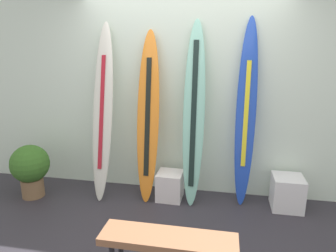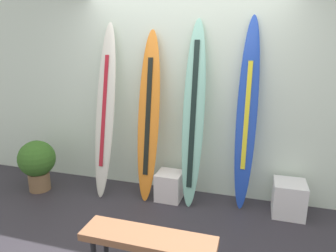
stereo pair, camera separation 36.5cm
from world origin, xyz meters
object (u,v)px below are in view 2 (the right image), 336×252
object	(u,v)px
display_block_left	(289,198)
bench	(148,243)
surfboard_sunset	(149,118)
surfboard_cobalt	(247,118)
potted_plant	(37,162)
surfboard_ivory	(105,111)
surfboard_seafoam	(193,116)
display_block_center	(169,186)

from	to	relation	value
display_block_left	bench	xyz separation A→B (m)	(-1.17, -1.49, 0.21)
surfboard_sunset	bench	bearing A→B (deg)	-70.27
surfboard_cobalt	bench	bearing A→B (deg)	-111.97
surfboard_cobalt	display_block_left	xyz separation A→B (m)	(0.53, -0.09, -0.90)
potted_plant	surfboard_ivory	bearing A→B (deg)	15.69
surfboard_seafoam	surfboard_cobalt	world-z (taller)	surfboard_cobalt
display_block_left	bench	distance (m)	1.91
surfboard_sunset	potted_plant	size ratio (longest dim) A/B	3.04
display_block_center	bench	size ratio (longest dim) A/B	0.33
surfboard_cobalt	bench	xyz separation A→B (m)	(-0.64, -1.58, -0.69)
display_block_center	surfboard_cobalt	bearing A→B (deg)	7.84
surfboard_seafoam	surfboard_cobalt	size ratio (longest dim) A/B	0.99
surfboard_ivory	surfboard_sunset	distance (m)	0.57
surfboard_ivory	bench	size ratio (longest dim) A/B	2.05
surfboard_sunset	bench	size ratio (longest dim) A/B	1.96
surfboard_seafoam	potted_plant	size ratio (longest dim) A/B	3.20
surfboard_sunset	display_block_center	size ratio (longest dim) A/B	5.93
surfboard_ivory	display_block_left	size ratio (longest dim) A/B	5.49
display_block_left	bench	size ratio (longest dim) A/B	0.37
surfboard_cobalt	bench	distance (m)	1.83
surfboard_seafoam	surfboard_cobalt	xyz separation A→B (m)	(0.61, 0.07, 0.01)
surfboard_ivory	surfboard_cobalt	xyz separation A→B (m)	(1.74, 0.13, 0.00)
surfboard_ivory	display_block_left	xyz separation A→B (m)	(2.27, 0.05, -0.90)
surfboard_cobalt	display_block_left	world-z (taller)	surfboard_cobalt
surfboard_ivory	surfboard_cobalt	distance (m)	1.74
surfboard_sunset	potted_plant	xyz separation A→B (m)	(-1.48, -0.30, -0.63)
surfboard_cobalt	surfboard_seafoam	bearing A→B (deg)	-173.38
bench	surfboard_seafoam	bearing A→B (deg)	88.95
display_block_center	bench	world-z (taller)	bench
surfboard_ivory	display_block_center	xyz separation A→B (m)	(0.85, 0.01, -0.92)
display_block_left	display_block_center	world-z (taller)	display_block_left
potted_plant	display_block_center	bearing A→B (deg)	8.64
surfboard_seafoam	display_block_center	distance (m)	0.96
surfboard_sunset	bench	distance (m)	1.70
surfboard_seafoam	potted_plant	xyz separation A→B (m)	(-2.04, -0.32, -0.69)
surfboard_ivory	display_block_left	distance (m)	2.44
display_block_left	potted_plant	xyz separation A→B (m)	(-3.19, -0.30, 0.20)
surfboard_ivory	surfboard_seafoam	xyz separation A→B (m)	(1.13, 0.06, -0.01)
surfboard_sunset	display_block_left	bearing A→B (deg)	0.11
surfboard_ivory	surfboard_seafoam	size ratio (longest dim) A/B	0.99
surfboard_sunset	potted_plant	bearing A→B (deg)	-168.56
surfboard_sunset	display_block_left	distance (m)	1.90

